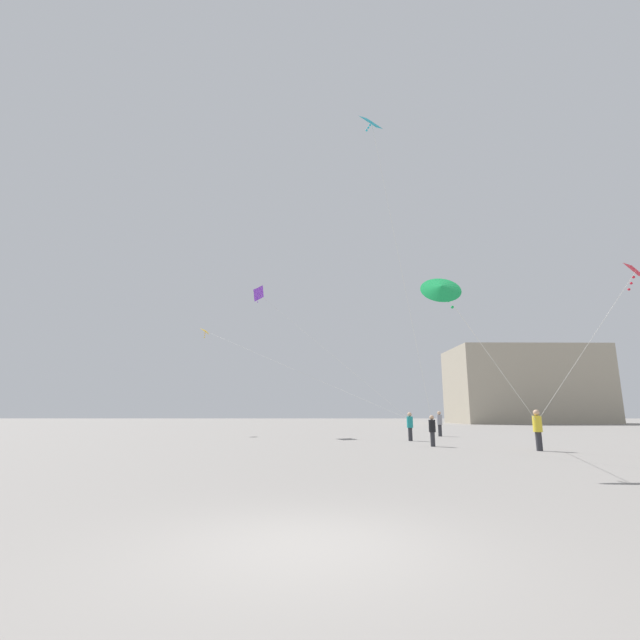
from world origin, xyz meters
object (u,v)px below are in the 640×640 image
person_in_yellow (538,428)px  person_in_teal (410,425)px  person_in_black (432,429)px  kite_amber_diamond (208,332)px  person_in_grey (440,422)px  kite_violet_delta (260,295)px  kite_emerald_diamond (442,289)px  kite_cyan_delta (374,133)px  building_left_hall (524,385)px  kite_crimson_delta (634,274)px

person_in_yellow → person_in_teal: size_ratio=1.06×
person_in_yellow → person_in_teal: (-4.48, 7.54, -0.06)m
person_in_black → kite_amber_diamond: 22.30m
person_in_grey → kite_violet_delta: 17.74m
person_in_yellow → kite_emerald_diamond: (-5.88, -6.71, 4.78)m
kite_cyan_delta → person_in_grey: bearing=68.0°
person_in_black → person_in_grey: (3.03, 10.49, 0.14)m
person_in_grey → building_left_hall: size_ratio=0.07×
kite_cyan_delta → kite_amber_diamond: 23.46m
kite_violet_delta → kite_crimson_delta: size_ratio=1.87×
person_in_teal → kite_cyan_delta: 17.21m
building_left_hall → kite_violet_delta: bearing=-133.6°
kite_cyan_delta → kite_crimson_delta: kite_cyan_delta is taller
kite_violet_delta → kite_amber_diamond: (-4.62, 1.17, -2.96)m
person_in_grey → kite_crimson_delta: size_ratio=0.30×
kite_cyan_delta → kite_crimson_delta: size_ratio=2.31×
kite_crimson_delta → kite_emerald_diamond: bearing=-164.5°
person_in_black → person_in_yellow: (4.22, -2.74, 0.14)m
kite_violet_delta → kite_emerald_diamond: kite_violet_delta is taller
person_in_grey → kite_violet_delta: kite_violet_delta is taller
kite_violet_delta → person_in_black: bearing=-48.7°
person_in_teal → kite_amber_diamond: size_ratio=0.11×
person_in_teal → kite_emerald_diamond: (-1.40, -14.25, 4.84)m
person_in_black → person_in_grey: bearing=-152.8°
person_in_grey → kite_cyan_delta: 21.67m
kite_crimson_delta → person_in_grey: bearing=101.2°
kite_emerald_diamond → person_in_grey: bearing=76.8°
person_in_black → kite_cyan_delta: kite_cyan_delta is taller
kite_emerald_diamond → kite_amber_diamond: bearing=121.2°
person_in_black → kite_violet_delta: kite_violet_delta is taller
building_left_hall → person_in_grey: bearing=-120.5°
person_in_black → person_in_yellow: 5.03m
person_in_black → kite_amber_diamond: bearing=-88.0°
person_in_black → building_left_hall: size_ratio=0.06×
person_in_teal → kite_emerald_diamond: kite_emerald_diamond is taller
person_in_teal → kite_cyan_delta: size_ratio=0.12×
person_in_teal → person_in_black: bearing=126.0°
kite_amber_diamond → building_left_hall: size_ratio=0.65×
kite_amber_diamond → building_left_hall: building_left_hall is taller
kite_violet_delta → kite_cyan_delta: kite_cyan_delta is taller
person_in_grey → kite_violet_delta: size_ratio=0.16×
person_in_grey → kite_amber_diamond: (-18.75, 3.33, 7.55)m
kite_crimson_delta → building_left_hall: bearing=69.9°
kite_emerald_diamond → kite_crimson_delta: bearing=15.5°
person_in_grey → kite_amber_diamond: bearing=-169.4°
person_in_grey → building_left_hall: building_left_hall is taller
kite_emerald_diamond → kite_amber_diamond: (-14.07, 23.27, 2.76)m
kite_emerald_diamond → building_left_hall: size_ratio=0.29×
person_in_grey → kite_crimson_delta: (3.49, -17.67, 6.01)m
person_in_teal → kite_cyan_delta: kite_cyan_delta is taller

